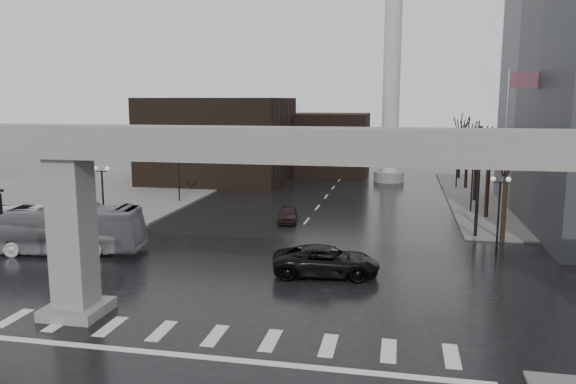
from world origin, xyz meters
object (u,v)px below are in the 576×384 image
object	(u,v)px
signal_mast_arm	(424,156)
far_car	(287,214)
city_bus	(54,229)
pickup_truck	(326,261)

from	to	relation	value
signal_mast_arm	far_car	world-z (taller)	signal_mast_arm
signal_mast_arm	city_bus	bearing A→B (deg)	-157.94
city_bus	far_car	bearing A→B (deg)	-56.78
pickup_truck	city_bus	distance (m)	17.93
signal_mast_arm	far_car	size ratio (longest dim) A/B	3.22
signal_mast_arm	pickup_truck	bearing A→B (deg)	-117.28
pickup_truck	city_bus	bearing A→B (deg)	78.96
signal_mast_arm	pickup_truck	world-z (taller)	signal_mast_arm
pickup_truck	city_bus	world-z (taller)	city_bus
pickup_truck	city_bus	size ratio (longest dim) A/B	0.52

